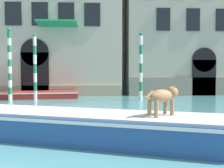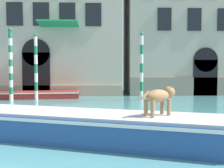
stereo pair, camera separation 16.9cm
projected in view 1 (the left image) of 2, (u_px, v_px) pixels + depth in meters
palazzo_right at (206, 20)px, 22.80m from camera, size 14.20×6.13×12.71m
boat_foreground at (65, 124)px, 7.25m from camera, size 8.95×4.63×0.75m
dog_on_deck at (163, 96)px, 6.53m from camera, size 0.97×0.73×0.74m
boat_moored_near_palazzo at (31, 95)px, 17.94m from camera, size 6.53×2.37×0.46m
mooring_pole_0 at (35, 67)px, 16.68m from camera, size 0.22×0.22×4.25m
mooring_pole_1 at (10, 64)px, 16.14m from camera, size 0.24×0.24×4.53m
mooring_pole_3 at (141, 66)px, 16.71m from camera, size 0.22×0.22×4.32m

